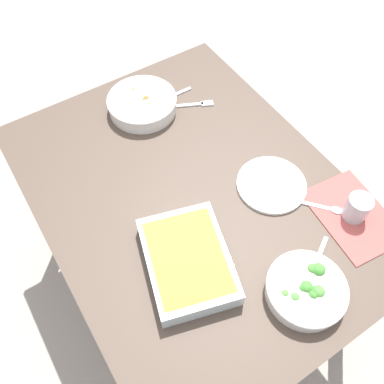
% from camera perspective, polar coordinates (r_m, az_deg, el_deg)
% --- Properties ---
extents(ground_plane, '(6.00, 6.00, 0.00)m').
position_cam_1_polar(ground_plane, '(1.94, 0.00, -12.26)').
color(ground_plane, '#9E9389').
extents(dining_table, '(1.20, 0.90, 0.74)m').
position_cam_1_polar(dining_table, '(1.36, 0.00, -2.12)').
color(dining_table, '#4C3D33').
rests_on(dining_table, ground_plane).
extents(placemat, '(0.30, 0.23, 0.00)m').
position_cam_1_polar(placemat, '(1.33, 21.46, -3.00)').
color(placemat, '#B24C47').
rests_on(placemat, dining_table).
extents(stew_bowl, '(0.25, 0.25, 0.06)m').
position_cam_1_polar(stew_bowl, '(1.50, -6.95, 12.17)').
color(stew_bowl, silver).
rests_on(stew_bowl, dining_table).
extents(broccoli_bowl, '(0.22, 0.22, 0.07)m').
position_cam_1_polar(broccoli_bowl, '(1.14, 15.63, -12.95)').
color(broccoli_bowl, silver).
rests_on(broccoli_bowl, dining_table).
extents(baking_dish, '(0.35, 0.30, 0.06)m').
position_cam_1_polar(baking_dish, '(1.13, -0.62, -9.52)').
color(baking_dish, silver).
rests_on(baking_dish, dining_table).
extents(drink_cup, '(0.07, 0.07, 0.08)m').
position_cam_1_polar(drink_cup, '(1.30, 21.95, -2.17)').
color(drink_cup, '#B2BCC6').
rests_on(drink_cup, dining_table).
extents(side_plate, '(0.22, 0.22, 0.01)m').
position_cam_1_polar(side_plate, '(1.32, 11.00, 1.01)').
color(side_plate, white).
rests_on(side_plate, dining_table).
extents(spoon_by_stew, '(0.03, 0.18, 0.01)m').
position_cam_1_polar(spoon_by_stew, '(1.55, -3.80, 12.79)').
color(spoon_by_stew, silver).
rests_on(spoon_by_stew, dining_table).
extents(spoon_by_broccoli, '(0.10, 0.16, 0.01)m').
position_cam_1_polar(spoon_by_broccoli, '(1.20, 16.57, -10.25)').
color(spoon_by_broccoli, silver).
rests_on(spoon_by_broccoli, dining_table).
extents(spoon_spare, '(0.15, 0.13, 0.01)m').
position_cam_1_polar(spoon_spare, '(1.31, 17.74, -2.03)').
color(spoon_spare, silver).
rests_on(spoon_spare, dining_table).
extents(fork_on_table, '(0.09, 0.17, 0.01)m').
position_cam_1_polar(fork_on_table, '(1.53, 0.14, 12.07)').
color(fork_on_table, silver).
rests_on(fork_on_table, dining_table).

